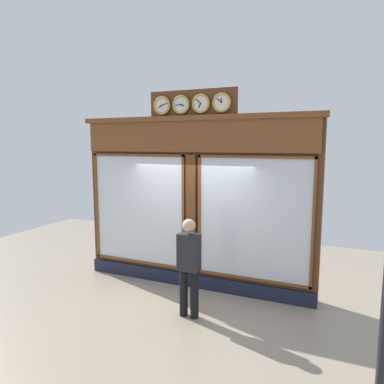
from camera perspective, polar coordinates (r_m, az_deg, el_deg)
name	(u,v)px	position (r m, az deg, el deg)	size (l,w,h in m)	color
ground_plane	(109,364)	(5.32, -13.33, -25.53)	(14.00, 14.00, 0.00)	gray
shop_facade	(194,201)	(7.10, 0.40, -1.55)	(4.95, 0.42, 3.94)	#5B3319
pedestrian	(189,264)	(5.97, -0.50, -11.55)	(0.36, 0.22, 1.69)	black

